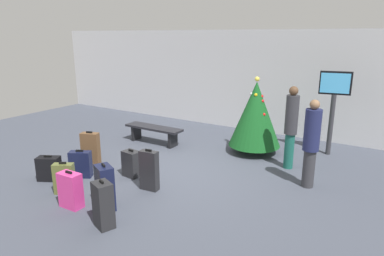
% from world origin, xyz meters
% --- Properties ---
extents(ground_plane, '(16.00, 16.00, 0.00)m').
position_xyz_m(ground_plane, '(0.00, 0.00, 0.00)').
color(ground_plane, '#424754').
extents(back_wall, '(16.00, 0.20, 3.10)m').
position_xyz_m(back_wall, '(0.00, 4.17, 1.55)').
color(back_wall, silver).
rests_on(back_wall, ground_plane).
extents(holiday_tree, '(1.31, 1.31, 1.96)m').
position_xyz_m(holiday_tree, '(1.06, 2.10, 1.02)').
color(holiday_tree, '#4C3319').
rests_on(holiday_tree, ground_plane).
extents(flight_info_kiosk, '(0.74, 0.21, 2.10)m').
position_xyz_m(flight_info_kiosk, '(2.71, 2.98, 1.43)').
color(flight_info_kiosk, '#333338').
rests_on(flight_info_kiosk, ground_plane).
extents(waiting_bench, '(1.72, 0.44, 0.48)m').
position_xyz_m(waiting_bench, '(-1.61, 1.34, 0.37)').
color(waiting_bench, black).
rests_on(waiting_bench, ground_plane).
extents(traveller_0, '(0.39, 0.39, 1.88)m').
position_xyz_m(traveller_0, '(2.13, 1.52, 1.01)').
color(traveller_0, '#19594C').
rests_on(traveller_0, ground_plane).
extents(traveller_1, '(0.39, 0.39, 1.77)m').
position_xyz_m(traveller_1, '(2.75, 0.74, 0.94)').
color(traveller_1, '#333338').
rests_on(traveller_1, ground_plane).
extents(suitcase_0, '(0.41, 0.34, 0.64)m').
position_xyz_m(suitcase_0, '(-1.12, -2.04, 0.30)').
color(suitcase_0, '#59602D').
rests_on(suitcase_0, ground_plane).
extents(suitcase_1, '(0.49, 0.40, 0.61)m').
position_xyz_m(suitcase_1, '(-1.48, -1.34, 0.28)').
color(suitcase_1, '#141938').
rests_on(suitcase_1, ground_plane).
extents(suitcase_2, '(0.39, 0.34, 0.79)m').
position_xyz_m(suitcase_2, '(0.40, -2.49, 0.38)').
color(suitcase_2, '#232326').
rests_on(suitcase_2, ground_plane).
extents(suitcase_3, '(0.44, 0.38, 0.83)m').
position_xyz_m(suitcase_3, '(-0.00, -2.06, 0.40)').
color(suitcase_3, '#141938').
rests_on(suitcase_3, ground_plane).
extents(suitcase_4, '(0.42, 0.24, 0.68)m').
position_xyz_m(suitcase_4, '(-0.56, -2.34, 0.32)').
color(suitcase_4, '#E5388C').
rests_on(suitcase_4, ground_plane).
extents(suitcase_5, '(0.39, 0.30, 0.60)m').
position_xyz_m(suitcase_5, '(-0.58, -0.74, 0.28)').
color(suitcase_5, '#232326').
rests_on(suitcase_5, ground_plane).
extents(suitcase_6, '(0.52, 0.43, 0.55)m').
position_xyz_m(suitcase_6, '(-1.91, -1.80, 0.25)').
color(suitcase_6, black).
rests_on(suitcase_6, ground_plane).
extents(suitcase_7, '(0.38, 0.20, 0.83)m').
position_xyz_m(suitcase_7, '(0.16, -1.05, 0.40)').
color(suitcase_7, '#232326').
rests_on(suitcase_7, ground_plane).
extents(suitcase_8, '(0.45, 0.33, 0.81)m').
position_xyz_m(suitcase_8, '(-1.84, -0.73, 0.39)').
color(suitcase_8, brown).
rests_on(suitcase_8, ground_plane).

